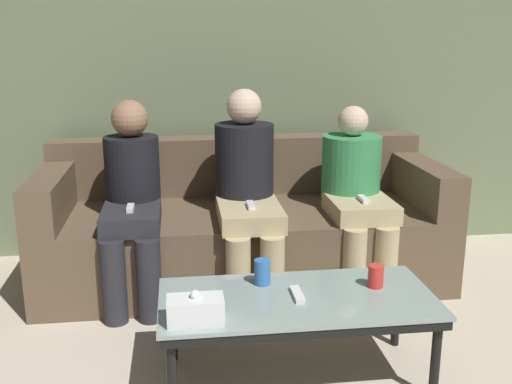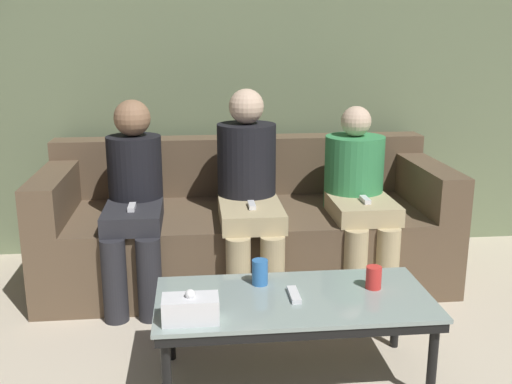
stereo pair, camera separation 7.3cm
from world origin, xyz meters
name	(u,v)px [view 1 (the left image)]	position (x,y,z in m)	size (l,w,h in m)	color
wall_back	(233,60)	(0.00, 3.60, 1.30)	(12.00, 0.06, 2.60)	#707F5B
couch	(243,228)	(0.00, 3.05, 0.31)	(2.39, 0.95, 0.82)	brown
coffee_table	(297,305)	(0.10, 1.86, 0.35)	(1.17, 0.55, 0.39)	#8C9E99
cup_near_left	(262,272)	(-0.03, 2.01, 0.45)	(0.07, 0.07, 0.11)	#3372BF
cup_near_right	(376,276)	(0.46, 1.91, 0.44)	(0.07, 0.07, 0.10)	red
tissue_box	(195,309)	(-0.33, 1.68, 0.44)	(0.22, 0.12, 0.13)	white
game_remote	(297,294)	(0.10, 1.86, 0.40)	(0.04, 0.15, 0.02)	white
seated_person_left_end	(132,195)	(-0.64, 2.83, 0.60)	(0.31, 0.67, 1.12)	#28282D
seated_person_mid_left	(247,186)	(0.00, 2.83, 0.63)	(0.34, 0.73, 1.17)	tan
seated_person_mid_right	(356,190)	(0.64, 2.84, 0.59)	(0.35, 0.67, 1.06)	tan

